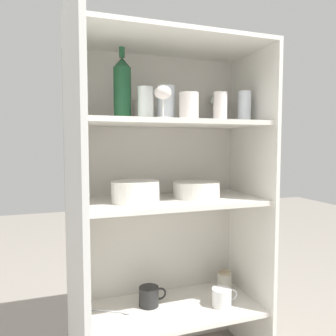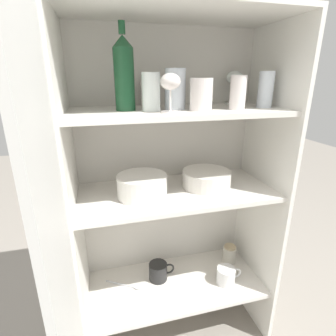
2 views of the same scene
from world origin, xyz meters
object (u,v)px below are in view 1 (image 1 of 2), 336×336
at_px(coffee_mug_primary, 222,297).
at_px(storage_jar, 224,281).
at_px(plate_stack_white, 135,192).
at_px(mixing_bowl_large, 196,189).
at_px(wine_bottle, 122,88).

bearing_deg(coffee_mug_primary, storage_jar, 57.41).
bearing_deg(plate_stack_white, storage_jar, 10.95).
height_order(plate_stack_white, coffee_mug_primary, plate_stack_white).
bearing_deg(storage_jar, coffee_mug_primary, -122.59).
bearing_deg(mixing_bowl_large, storage_jar, 19.53).
relative_size(mixing_bowl_large, storage_jar, 2.18).
relative_size(wine_bottle, storage_jar, 3.03).
xyz_separation_m(coffee_mug_primary, storage_jar, (0.09, 0.14, 0.01)).
distance_m(mixing_bowl_large, storage_jar, 0.53).
relative_size(wine_bottle, coffee_mug_primary, 2.34).
bearing_deg(storage_jar, mixing_bowl_large, -160.47).
bearing_deg(plate_stack_white, coffee_mug_primary, -6.83).
bearing_deg(mixing_bowl_large, plate_stack_white, -174.88).
relative_size(mixing_bowl_large, coffee_mug_primary, 1.69).
distance_m(plate_stack_white, storage_jar, 0.70).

